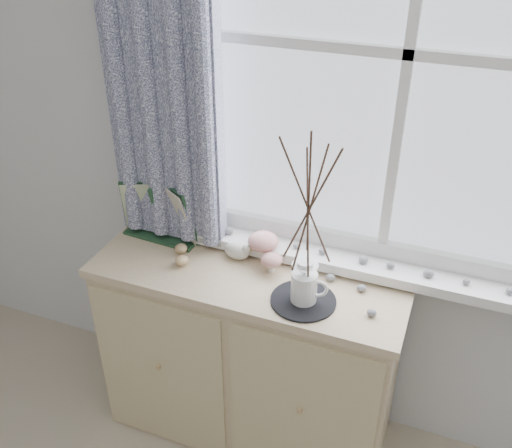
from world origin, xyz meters
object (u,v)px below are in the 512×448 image
sideboard (249,355)px  twig_pitcher (309,203)px  toadstool_cluster (265,247)px  botanical_book (155,214)px

sideboard → twig_pitcher: size_ratio=1.75×
toadstool_cluster → sideboard: bearing=-111.3°
sideboard → botanical_book: 0.70m
toadstool_cluster → twig_pitcher: (0.21, -0.18, 0.33)m
toadstool_cluster → twig_pitcher: bearing=-40.3°
sideboard → toadstool_cluster: (0.04, 0.09, 0.49)m
botanical_book → toadstool_cluster: 0.46m
botanical_book → twig_pitcher: 0.73m
botanical_book → twig_pitcher: bearing=-9.1°
toadstool_cluster → botanical_book: bearing=-176.9°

